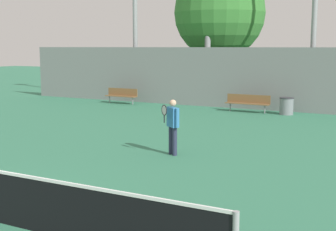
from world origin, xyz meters
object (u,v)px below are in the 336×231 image
(bench_adjacent_court, at_px, (122,94))
(tennis_player, at_px, (173,124))
(trash_bin, at_px, (286,106))
(bench_courtside_near, at_px, (248,101))
(tree_green_tall, at_px, (220,13))

(bench_adjacent_court, bearing_deg, tennis_player, -49.73)
(trash_bin, bearing_deg, bench_courtside_near, -178.34)
(tennis_player, bearing_deg, bench_courtside_near, 129.99)
(bench_adjacent_court, height_order, trash_bin, bench_adjacent_court)
(tree_green_tall, bearing_deg, bench_adjacent_court, -135.38)
(bench_adjacent_court, distance_m, trash_bin, 9.07)
(tennis_player, distance_m, bench_adjacent_court, 12.63)
(tennis_player, height_order, tree_green_tall, tree_green_tall)
(tennis_player, xyz_separation_m, tree_green_tall, (-4.07, 13.67, 4.09))
(tennis_player, bearing_deg, bench_adjacent_court, 164.73)
(tennis_player, height_order, bench_adjacent_court, tennis_player)
(tree_green_tall, bearing_deg, trash_bin, -38.60)
(tennis_player, bearing_deg, trash_bin, 119.09)
(bench_courtside_near, relative_size, tree_green_tall, 0.28)
(tennis_player, distance_m, trash_bin, 9.75)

